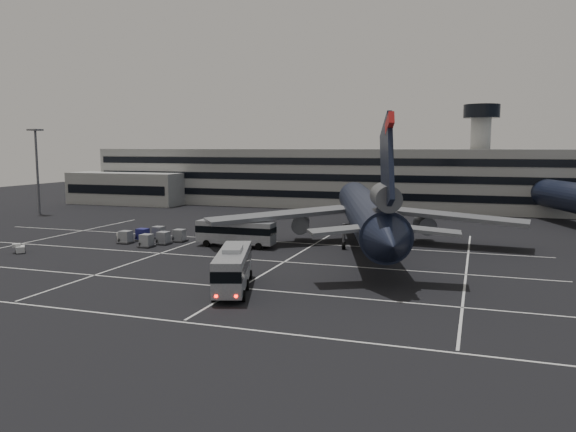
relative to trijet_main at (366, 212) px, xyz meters
The scene contains 11 objects.
ground 26.86m from the trijet_main, 138.63° to the right, with size 260.00×260.00×0.00m, color black.
lane_markings 25.69m from the trijet_main, 138.44° to the right, with size 90.00×55.62×0.01m.
terminal 58.36m from the trijet_main, 112.92° to the left, with size 125.00×26.00×24.00m.
hills 153.58m from the trijet_main, 90.67° to the left, with size 352.00×180.00×44.00m.
lightpole_left 77.09m from the trijet_main, 166.76° to the left, with size 2.40×2.40×18.28m.
trijet_main is the anchor object (origin of this frame).
bus_near 29.56m from the trijet_main, 105.99° to the right, with size 6.69×12.79×4.42m.
bus_far 19.06m from the trijet_main, 163.21° to the right, with size 11.73×3.11×4.13m.
tug_a 37.63m from the trijet_main, behind, with size 1.76×2.37×1.37m.
tug_b 48.45m from the trijet_main, 156.41° to the right, with size 2.28×2.30×1.30m.
uld_cluster 32.43m from the trijet_main, 169.20° to the right, with size 9.55×10.33×1.89m.
Camera 1 is at (34.94, -61.96, 14.49)m, focal length 35.00 mm.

